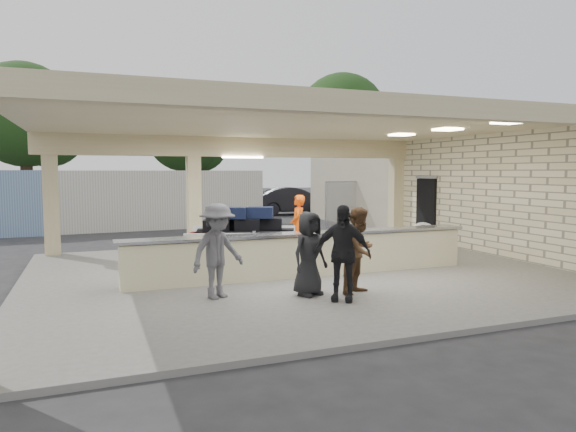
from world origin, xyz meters
name	(u,v)px	position (x,y,z in m)	size (l,w,h in m)	color
ground	(297,276)	(0.00, 0.00, 0.00)	(120.00, 120.00, 0.00)	#27272A
pavilion	(295,216)	(0.21, 0.66, 1.35)	(12.01, 10.00, 3.55)	#625F5B
baggage_counter	(306,254)	(0.00, -0.50, 0.59)	(8.20, 0.58, 0.98)	beige
luggage_cart	(242,236)	(-1.15, 0.68, 0.90)	(2.93, 2.32, 1.50)	white
drum_fan	(423,238)	(4.11, 0.81, 0.59)	(0.86, 0.65, 0.92)	white
baggage_handler	(298,226)	(0.80, 1.93, 0.95)	(0.62, 0.34, 1.70)	#FF570D
passenger_a	(360,250)	(0.30, -2.42, 0.93)	(0.81, 0.35, 1.66)	brown
passenger_b	(342,253)	(-0.27, -2.80, 0.97)	(1.03, 0.37, 1.75)	black
passenger_c	(218,251)	(-2.33, -1.81, 0.98)	(1.14, 0.40, 1.76)	#525156
passenger_d	(309,254)	(-0.67, -2.21, 0.89)	(0.78, 0.32, 1.59)	black
car_white_a	(360,204)	(9.31, 13.63, 0.67)	(2.21, 4.66, 1.33)	white
car_white_b	(429,203)	(13.07, 12.62, 0.69)	(1.64, 4.39, 1.39)	white
car_dark	(293,201)	(6.28, 15.93, 0.77)	(1.63, 4.62, 1.54)	black
container_white	(128,200)	(-2.97, 11.73, 1.24)	(11.42, 2.28, 2.47)	silver
fence	(440,201)	(11.00, 9.00, 1.05)	(12.06, 0.06, 2.03)	gray
tree_left	(31,119)	(-7.68, 24.16, 5.59)	(6.60, 6.30, 9.00)	#382619
tree_mid	(189,136)	(2.32, 26.16, 4.96)	(6.00, 5.60, 8.00)	#382619
tree_right	(345,123)	(14.32, 25.16, 6.21)	(7.20, 7.00, 10.00)	#382619
adjacent_building	(401,189)	(9.50, 10.00, 1.60)	(6.00, 8.00, 3.20)	#B4AB8F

